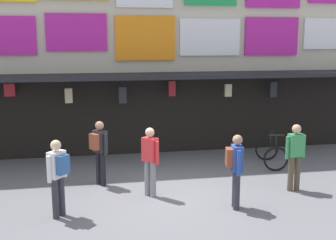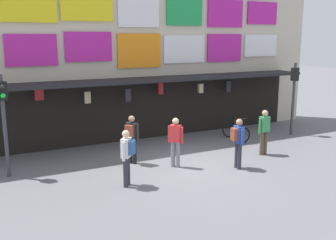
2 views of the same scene
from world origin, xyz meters
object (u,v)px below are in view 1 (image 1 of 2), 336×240
object	(u,v)px
pedestrian_in_green	(58,173)
pedestrian_in_red	(99,148)
pedestrian_in_white	(295,154)
pedestrian_in_purple	(236,166)
pedestrian_in_yellow	(150,158)
bicycle_parked	(271,153)

from	to	relation	value
pedestrian_in_green	pedestrian_in_red	world-z (taller)	same
pedestrian_in_red	pedestrian_in_white	world-z (taller)	same
pedestrian_in_red	pedestrian_in_white	bearing A→B (deg)	-14.65
pedestrian_in_red	pedestrian_in_white	size ratio (longest dim) A/B	1.00
pedestrian_in_purple	pedestrian_in_yellow	bearing A→B (deg)	148.44
pedestrian_in_yellow	pedestrian_in_red	bearing A→B (deg)	139.41
pedestrian_in_green	pedestrian_in_yellow	xyz separation A→B (m)	(2.06, 0.89, -0.04)
pedestrian_in_red	pedestrian_in_yellow	bearing A→B (deg)	-40.59
bicycle_parked	pedestrian_in_green	distance (m)	6.56
bicycle_parked	pedestrian_in_red	distance (m)	5.15
pedestrian_in_green	pedestrian_in_red	xyz separation A→B (m)	(0.89, 1.89, 0.00)
bicycle_parked	pedestrian_in_white	size ratio (longest dim) A/B	0.75
pedestrian_in_green	pedestrian_in_purple	bearing A→B (deg)	-2.81
bicycle_parked	pedestrian_in_purple	world-z (taller)	pedestrian_in_purple
pedestrian_in_green	pedestrian_in_white	distance (m)	5.66
pedestrian_in_yellow	pedestrian_in_green	bearing A→B (deg)	-156.65
pedestrian_in_green	pedestrian_in_red	distance (m)	2.09
pedestrian_in_red	pedestrian_in_yellow	distance (m)	1.53
bicycle_parked	pedestrian_in_green	xyz separation A→B (m)	(-5.94, -2.74, 0.59)
pedestrian_in_red	pedestrian_in_white	xyz separation A→B (m)	(4.74, -1.24, -0.04)
pedestrian_in_red	pedestrian_in_yellow	size ratio (longest dim) A/B	1.00
bicycle_parked	pedestrian_in_red	xyz separation A→B (m)	(-5.04, -0.85, 0.59)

